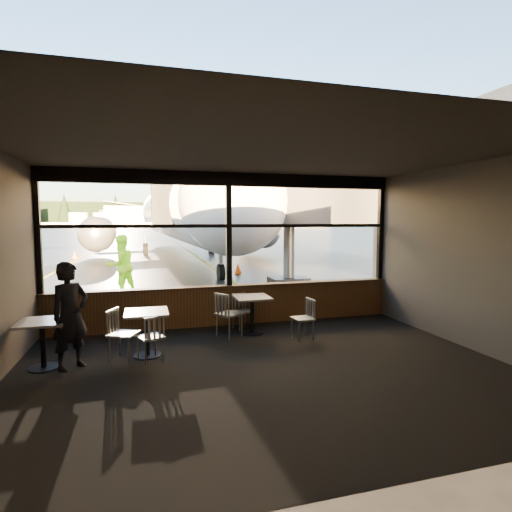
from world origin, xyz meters
name	(u,v)px	position (x,y,z in m)	size (l,w,h in m)	color
ground_plane	(151,229)	(0.00, 120.00, 0.00)	(520.00, 520.00, 0.00)	black
carpet_floor	(267,370)	(0.00, -3.00, 0.01)	(8.00, 6.00, 0.01)	black
ceiling	(268,150)	(0.00, -3.00, 3.50)	(8.00, 6.00, 0.04)	#38332D
wall_right	(474,257)	(4.00, -3.00, 1.75)	(0.04, 6.00, 3.50)	#4A433B
wall_back	(371,299)	(0.00, -6.00, 1.75)	(8.00, 0.04, 3.50)	#4A433B
window_sill	(229,305)	(0.00, 0.00, 0.45)	(8.00, 0.28, 0.90)	#533319
window_header	(228,179)	(0.00, 0.00, 3.35)	(8.00, 0.18, 0.30)	black
mullion_left	(37,231)	(-3.95, 0.00, 2.20)	(0.12, 0.12, 2.60)	black
mullion_centre	(229,230)	(0.00, 0.00, 2.20)	(0.12, 0.12, 2.60)	black
mullion_right	(380,229)	(3.95, 0.00, 2.20)	(0.12, 0.12, 2.60)	black
window_transom	(229,226)	(0.00, 0.00, 2.30)	(8.00, 0.10, 0.08)	black
airliner	(180,173)	(0.59, 19.51, 5.70)	(31.07, 37.28, 11.39)	white
jet_bridge	(291,225)	(3.60, 5.50, 2.25)	(8.45, 10.33, 4.51)	#272729
cafe_table_near	(252,315)	(0.32, -0.87, 0.40)	(0.73, 0.73, 0.81)	gray
cafe_table_mid	(147,334)	(-1.86, -1.76, 0.41)	(0.74, 0.74, 0.82)	gray
cafe_table_left	(43,345)	(-3.50, -1.93, 0.40)	(0.73, 0.73, 0.80)	#9C958F
chair_near_e	(303,319)	(1.20, -1.54, 0.42)	(0.46, 0.46, 0.84)	#BBB5A8
chair_near_w	(229,314)	(-0.20, -0.98, 0.47)	(0.52, 0.52, 0.95)	beige
chair_near_n	(242,312)	(0.20, -0.48, 0.40)	(0.44, 0.44, 0.80)	beige
chair_mid_s	(150,338)	(-1.80, -2.01, 0.41)	(0.45, 0.45, 0.82)	#BCB7AA
chair_mid_w	(124,335)	(-2.25, -1.85, 0.45)	(0.49, 0.49, 0.90)	#B3AEA1
passenger	(70,316)	(-3.05, -2.04, 0.88)	(0.64, 0.42, 1.76)	black
ground_crew	(121,266)	(-2.62, 4.41, 0.99)	(0.96, 0.75, 1.97)	#BFF219
cone_nose	(238,269)	(2.22, 8.71, 0.24)	(0.34, 0.34, 0.47)	#E54707
cone_wing	(75,255)	(-6.20, 18.55, 0.25)	(0.36, 0.36, 0.50)	orange
terminal_annex	(491,204)	(10.00, 2.50, 3.00)	(5.00, 7.00, 6.00)	gray
hangar_mid	(149,215)	(0.00, 185.00, 5.00)	(38.00, 15.00, 10.00)	silver
hangar_right	(275,213)	(60.00, 178.00, 6.00)	(50.00, 20.00, 12.00)	silver
fuel_tank_a	(78,219)	(-30.00, 182.00, 3.00)	(8.00, 8.00, 6.00)	silver
fuel_tank_b	(103,219)	(-20.00, 182.00, 3.00)	(8.00, 8.00, 6.00)	silver
fuel_tank_c	(126,219)	(-10.00, 182.00, 3.00)	(8.00, 8.00, 6.00)	silver
treeline	(148,214)	(0.00, 210.00, 6.00)	(360.00, 3.00, 12.00)	black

